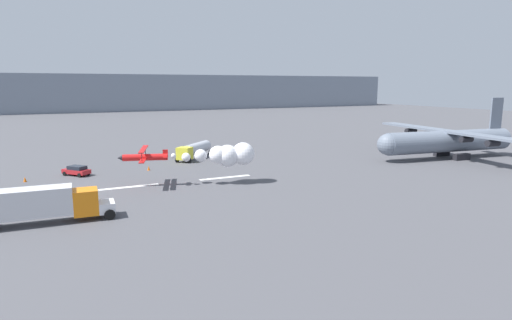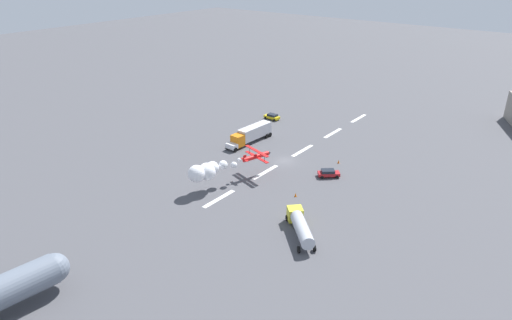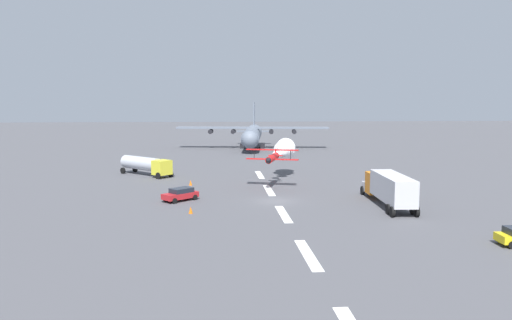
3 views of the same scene
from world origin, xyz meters
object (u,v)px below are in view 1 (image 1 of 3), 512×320
at_px(cargo_transport_plane, 443,141).
at_px(fuel_tanker_truck, 194,150).
at_px(semi_truck_orange, 37,204).
at_px(airport_staff_sedan, 77,170).
at_px(stunt_biplane_red, 224,155).
at_px(traffic_cone_far, 149,168).
at_px(traffic_cone_near, 25,179).

bearing_deg(cargo_transport_plane, fuel_tanker_truck, 154.81).
bearing_deg(semi_truck_orange, airport_staff_sedan, 78.51).
bearing_deg(stunt_biplane_red, cargo_transport_plane, 2.15).
relative_size(semi_truck_orange, traffic_cone_far, 18.12).
xyz_separation_m(cargo_transport_plane, stunt_biplane_red, (-44.75, -1.68, 0.65)).
relative_size(cargo_transport_plane, traffic_cone_far, 49.72).
bearing_deg(traffic_cone_far, semi_truck_orange, -124.32).
bearing_deg(airport_staff_sedan, semi_truck_orange, -101.49).
bearing_deg(traffic_cone_near, cargo_transport_plane, -9.44).
height_order(traffic_cone_near, traffic_cone_far, same).
distance_m(traffic_cone_near, traffic_cone_far, 17.79).
relative_size(airport_staff_sedan, traffic_cone_far, 5.86).
bearing_deg(traffic_cone_far, cargo_transport_plane, -13.42).
bearing_deg(cargo_transport_plane, traffic_cone_near, 170.56).
bearing_deg(airport_staff_sedan, traffic_cone_near, -167.87).
distance_m(cargo_transport_plane, traffic_cone_far, 53.96).
xyz_separation_m(semi_truck_orange, traffic_cone_near, (-2.19, 22.00, -1.74)).
relative_size(stunt_biplane_red, airport_staff_sedan, 4.12).
relative_size(cargo_transport_plane, traffic_cone_near, 49.72).
bearing_deg(cargo_transport_plane, airport_staff_sedan, 168.24).
distance_m(cargo_transport_plane, semi_truck_orange, 68.78).
bearing_deg(airport_staff_sedan, traffic_cone_far, -3.52).
height_order(cargo_transport_plane, traffic_cone_far, cargo_transport_plane).
xyz_separation_m(stunt_biplane_red, semi_truck_orange, (-23.24, -8.65, -1.96)).
distance_m(semi_truck_orange, airport_staff_sedan, 24.01).
xyz_separation_m(fuel_tanker_truck, traffic_cone_far, (-10.06, -7.41, -1.38)).
height_order(fuel_tanker_truck, airport_staff_sedan, fuel_tanker_truck).
distance_m(semi_truck_orange, traffic_cone_far, 27.70).
xyz_separation_m(stunt_biplane_red, traffic_cone_near, (-25.42, 13.35, -3.70)).
relative_size(semi_truck_orange, traffic_cone_near, 18.12).
distance_m(stunt_biplane_red, traffic_cone_near, 28.95).
height_order(semi_truck_orange, airport_staff_sedan, semi_truck_orange).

